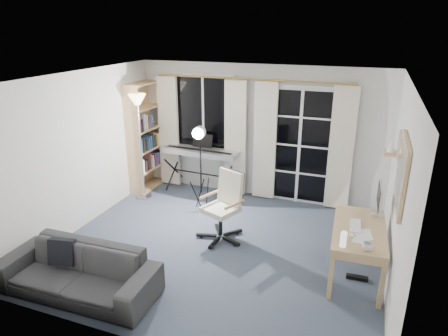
{
  "coord_description": "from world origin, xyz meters",
  "views": [
    {
      "loc": [
        1.84,
        -4.7,
        3.05
      ],
      "look_at": [
        -0.05,
        0.35,
        1.08
      ],
      "focal_mm": 32.0,
      "sensor_mm": 36.0,
      "label": 1
    }
  ],
  "objects_px": {
    "desk": "(359,234)",
    "monitor": "(380,198)",
    "mug": "(367,246)",
    "sofa": "(77,265)",
    "torchiere_lamp": "(138,116)",
    "office_chair": "(226,199)",
    "studio_light": "(199,143)",
    "keyboard_piano": "(200,153)",
    "bookshelf": "(145,139)"
  },
  "relations": [
    {
      "from": "desk",
      "to": "keyboard_piano",
      "type": "bearing_deg",
      "value": 146.67
    },
    {
      "from": "studio_light",
      "to": "sofa",
      "type": "bearing_deg",
      "value": -107.79
    },
    {
      "from": "keyboard_piano",
      "to": "desk",
      "type": "bearing_deg",
      "value": -27.71
    },
    {
      "from": "monitor",
      "to": "mug",
      "type": "xyz_separation_m",
      "value": [
        -0.1,
        -0.95,
        -0.2
      ]
    },
    {
      "from": "sofa",
      "to": "torchiere_lamp",
      "type": "bearing_deg",
      "value": 103.79
    },
    {
      "from": "office_chair",
      "to": "monitor",
      "type": "bearing_deg",
      "value": 25.07
    },
    {
      "from": "bookshelf",
      "to": "keyboard_piano",
      "type": "height_order",
      "value": "bookshelf"
    },
    {
      "from": "bookshelf",
      "to": "studio_light",
      "type": "bearing_deg",
      "value": -23.89
    },
    {
      "from": "bookshelf",
      "to": "sofa",
      "type": "height_order",
      "value": "bookshelf"
    },
    {
      "from": "office_chair",
      "to": "monitor",
      "type": "distance_m",
      "value": 2.11
    },
    {
      "from": "desk",
      "to": "mug",
      "type": "xyz_separation_m",
      "value": [
        0.1,
        -0.5,
        0.14
      ]
    },
    {
      "from": "bookshelf",
      "to": "office_chair",
      "type": "xyz_separation_m",
      "value": [
        2.12,
        -1.29,
        -0.37
      ]
    },
    {
      "from": "torchiere_lamp",
      "to": "mug",
      "type": "height_order",
      "value": "torchiere_lamp"
    },
    {
      "from": "torchiere_lamp",
      "to": "studio_light",
      "type": "relative_size",
      "value": 1.25
    },
    {
      "from": "torchiere_lamp",
      "to": "sofa",
      "type": "distance_m",
      "value": 3.02
    },
    {
      "from": "monitor",
      "to": "mug",
      "type": "relative_size",
      "value": 4.4
    },
    {
      "from": "keyboard_piano",
      "to": "monitor",
      "type": "xyz_separation_m",
      "value": [
        3.1,
        -1.27,
        0.12
      ]
    },
    {
      "from": "keyboard_piano",
      "to": "sofa",
      "type": "distance_m",
      "value": 3.28
    },
    {
      "from": "bookshelf",
      "to": "studio_light",
      "type": "xyz_separation_m",
      "value": [
        1.43,
        -0.66,
        0.26
      ]
    },
    {
      "from": "keyboard_piano",
      "to": "office_chair",
      "type": "xyz_separation_m",
      "value": [
        1.02,
        -1.37,
        -0.19
      ]
    },
    {
      "from": "sofa",
      "to": "monitor",
      "type": "bearing_deg",
      "value": 29.68
    },
    {
      "from": "torchiere_lamp",
      "to": "desk",
      "type": "relative_size",
      "value": 1.5
    },
    {
      "from": "studio_light",
      "to": "office_chair",
      "type": "bearing_deg",
      "value": -48.98
    },
    {
      "from": "bookshelf",
      "to": "mug",
      "type": "bearing_deg",
      "value": -26.55
    },
    {
      "from": "monitor",
      "to": "mug",
      "type": "distance_m",
      "value": 0.98
    },
    {
      "from": "desk",
      "to": "monitor",
      "type": "distance_m",
      "value": 0.59
    },
    {
      "from": "bookshelf",
      "to": "monitor",
      "type": "relative_size",
      "value": 4.25
    },
    {
      "from": "studio_light",
      "to": "office_chair",
      "type": "distance_m",
      "value": 1.12
    },
    {
      "from": "office_chair",
      "to": "sofa",
      "type": "relative_size",
      "value": 0.54
    },
    {
      "from": "office_chair",
      "to": "studio_light",
      "type": "bearing_deg",
      "value": 159.94
    },
    {
      "from": "torchiere_lamp",
      "to": "keyboard_piano",
      "type": "distance_m",
      "value": 1.29
    },
    {
      "from": "studio_light",
      "to": "desk",
      "type": "bearing_deg",
      "value": -27.41
    },
    {
      "from": "keyboard_piano",
      "to": "studio_light",
      "type": "bearing_deg",
      "value": -63.3
    },
    {
      "from": "bookshelf",
      "to": "monitor",
      "type": "bearing_deg",
      "value": -14.84
    },
    {
      "from": "mug",
      "to": "sofa",
      "type": "xyz_separation_m",
      "value": [
        -3.17,
        -1.02,
        -0.35
      ]
    },
    {
      "from": "monitor",
      "to": "studio_light",
      "type": "bearing_deg",
      "value": 166.55
    },
    {
      "from": "keyboard_piano",
      "to": "studio_light",
      "type": "distance_m",
      "value": 0.92
    },
    {
      "from": "mug",
      "to": "sofa",
      "type": "distance_m",
      "value": 3.35
    },
    {
      "from": "office_chair",
      "to": "desk",
      "type": "bearing_deg",
      "value": 11.82
    },
    {
      "from": "torchiere_lamp",
      "to": "sofa",
      "type": "height_order",
      "value": "torchiere_lamp"
    },
    {
      "from": "bookshelf",
      "to": "sofa",
      "type": "bearing_deg",
      "value": -72.53
    },
    {
      "from": "keyboard_piano",
      "to": "studio_light",
      "type": "xyz_separation_m",
      "value": [
        0.33,
        -0.74,
        0.43
      ]
    },
    {
      "from": "studio_light",
      "to": "mug",
      "type": "height_order",
      "value": "studio_light"
    },
    {
      "from": "desk",
      "to": "mug",
      "type": "distance_m",
      "value": 0.53
    },
    {
      "from": "torchiere_lamp",
      "to": "studio_light",
      "type": "bearing_deg",
      "value": -8.5
    },
    {
      "from": "keyboard_piano",
      "to": "sofa",
      "type": "bearing_deg",
      "value": -89.97
    },
    {
      "from": "keyboard_piano",
      "to": "office_chair",
      "type": "bearing_deg",
      "value": -50.5
    },
    {
      "from": "bookshelf",
      "to": "office_chair",
      "type": "distance_m",
      "value": 2.51
    },
    {
      "from": "monitor",
      "to": "keyboard_piano",
      "type": "bearing_deg",
      "value": 155.03
    },
    {
      "from": "office_chair",
      "to": "desk",
      "type": "xyz_separation_m",
      "value": [
        1.89,
        -0.35,
        -0.02
      ]
    }
  ]
}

